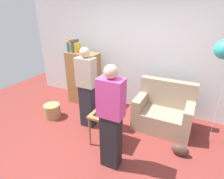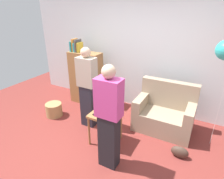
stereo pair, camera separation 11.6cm
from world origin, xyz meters
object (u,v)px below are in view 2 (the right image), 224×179
(birthday_cake, at_px, (105,111))
(person_holding_cake, at_px, (109,119))
(wicker_basket, at_px, (54,110))
(bookshelf, at_px, (86,77))
(couch, at_px, (164,113))
(side_table, at_px, (105,118))
(handbag, at_px, (180,152))
(person_blowing_candles, at_px, (88,88))

(birthday_cake, bearing_deg, person_holding_cake, -53.60)
(wicker_basket, bearing_deg, bookshelf, 74.83)
(couch, xyz_separation_m, person_holding_cake, (-0.50, -1.36, 0.49))
(side_table, height_order, handbag, side_table)
(person_blowing_candles, bearing_deg, couch, 21.78)
(birthday_cake, distance_m, person_holding_cake, 0.58)
(person_blowing_candles, height_order, wicker_basket, person_blowing_candles)
(side_table, xyz_separation_m, handbag, (1.27, 0.24, -0.41))
(side_table, height_order, person_blowing_candles, person_blowing_candles)
(side_table, bearing_deg, bookshelf, 137.00)
(birthday_cake, relative_size, handbag, 1.14)
(bookshelf, height_order, wicker_basket, bookshelf)
(side_table, bearing_deg, couch, 48.28)
(side_table, bearing_deg, person_blowing_candles, 151.39)
(birthday_cake, relative_size, wicker_basket, 0.89)
(wicker_basket, bearing_deg, couch, 16.99)
(bookshelf, bearing_deg, handbag, -19.99)
(side_table, relative_size, person_blowing_candles, 0.37)
(side_table, relative_size, handbag, 2.14)
(couch, relative_size, person_blowing_candles, 0.67)
(bookshelf, relative_size, birthday_cake, 4.99)
(person_blowing_candles, bearing_deg, birthday_cake, -30.25)
(bookshelf, xyz_separation_m, person_blowing_candles, (0.65, -0.83, 0.16))
(bookshelf, height_order, person_holding_cake, person_holding_cake)
(couch, height_order, handbag, couch)
(bookshelf, bearing_deg, wicker_basket, -105.17)
(person_blowing_candles, bearing_deg, bookshelf, 126.40)
(person_blowing_candles, bearing_deg, side_table, -30.25)
(bookshelf, bearing_deg, person_holding_cake, -45.60)
(side_table, bearing_deg, person_holding_cake, -53.60)
(couch, relative_size, handbag, 3.93)
(wicker_basket, bearing_deg, person_holding_cake, -20.09)
(couch, relative_size, birthday_cake, 3.44)
(couch, bearing_deg, handbag, -56.79)
(person_blowing_candles, bearing_deg, handbag, -4.13)
(couch, height_order, birthday_cake, couch)
(couch, distance_m, wicker_basket, 2.42)
(person_holding_cake, relative_size, handbag, 5.82)
(handbag, bearing_deg, bookshelf, 160.01)
(person_holding_cake, height_order, handbag, person_holding_cake)
(person_holding_cake, bearing_deg, wicker_basket, -13.49)
(bookshelf, xyz_separation_m, side_table, (1.23, -1.15, -0.17))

